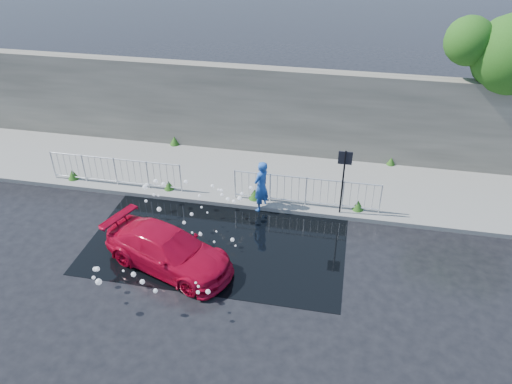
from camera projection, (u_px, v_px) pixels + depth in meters
ground at (194, 258)px, 15.16m from camera, size 90.00×90.00×0.00m
pavement at (233, 175)px, 19.27m from camera, size 30.00×4.00×0.15m
curb at (219, 202)px, 17.61m from camera, size 30.00×0.25×0.16m
retaining_wall at (244, 109)px, 20.13m from camera, size 30.00×0.60×3.50m
puddle at (218, 240)px, 15.90m from camera, size 8.00×5.00×0.01m
sign_post at (344, 172)px, 16.12m from camera, size 0.45×0.06×2.50m
railing_left at (115, 170)px, 18.22m from camera, size 5.05×0.05×1.10m
railing_right at (306, 190)px, 17.05m from camera, size 5.05×0.05×1.10m
weeds at (222, 175)px, 18.74m from camera, size 12.17×3.93×0.38m
water_spray at (172, 225)px, 15.45m from camera, size 3.71×5.48×1.03m
red_car at (168, 250)px, 14.54m from camera, size 4.38×2.94×1.18m
person at (261, 186)px, 16.91m from camera, size 0.71×0.81×1.85m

